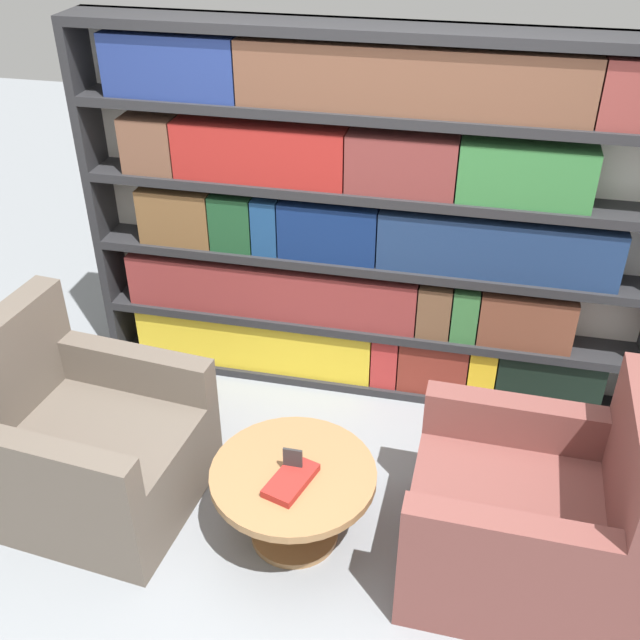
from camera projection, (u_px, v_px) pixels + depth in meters
ground_plane at (308, 565)px, 3.40m from camera, size 14.00×14.00×0.00m
bookshelf at (364, 228)px, 4.02m from camera, size 3.12×0.30×2.06m
armchair_left at (85, 447)px, 3.59m from camera, size 1.02×0.93×0.97m
armchair_right at (531, 520)px, 3.21m from camera, size 0.96×0.86×0.97m
coffee_table at (294, 490)px, 3.39m from camera, size 0.75×0.75×0.41m
table_sign at (293, 463)px, 3.30m from camera, size 0.09×0.06×0.13m
stray_book at (291, 480)px, 3.26m from camera, size 0.22×0.30×0.04m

